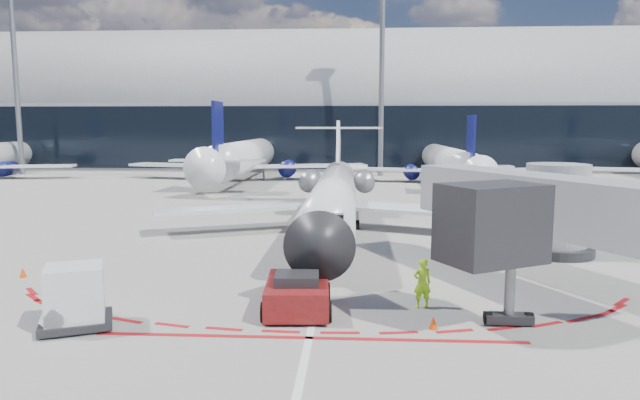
# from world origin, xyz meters

# --- Properties ---
(ground) EXTENTS (260.00, 260.00, 0.00)m
(ground) POSITION_xyz_m (0.00, 0.00, 0.00)
(ground) COLOR gray
(ground) RESTS_ON ground
(apron_centerline) EXTENTS (0.25, 40.00, 0.01)m
(apron_centerline) POSITION_xyz_m (0.00, 2.00, 0.01)
(apron_centerline) COLOR silver
(apron_centerline) RESTS_ON ground
(apron_stop_bar) EXTENTS (14.00, 0.25, 0.01)m
(apron_stop_bar) POSITION_xyz_m (0.00, -11.50, 0.01)
(apron_stop_bar) COLOR maroon
(apron_stop_bar) RESTS_ON ground
(terminal_building) EXTENTS (150.00, 24.15, 24.00)m
(terminal_building) POSITION_xyz_m (0.00, 64.97, 8.52)
(terminal_building) COLOR gray
(terminal_building) RESTS_ON ground
(jet_bridge) EXTENTS (10.03, 15.20, 4.90)m
(jet_bridge) POSITION_xyz_m (9.79, -3.01, 3.01)
(jet_bridge) COLOR gray
(jet_bridge) RESTS_ON ground
(light_mast_west) EXTENTS (0.70, 0.70, 25.00)m
(light_mast_west) POSITION_xyz_m (-45.00, 48.00, 12.50)
(light_mast_west) COLOR slate
(light_mast_west) RESTS_ON ground
(light_mast_centre) EXTENTS (0.70, 0.70, 25.00)m
(light_mast_centre) POSITION_xyz_m (5.00, 48.00, 12.50)
(light_mast_centre) COLOR slate
(light_mast_centre) RESTS_ON ground
(regional_jet) EXTENTS (23.16, 28.57, 7.15)m
(regional_jet) POSITION_xyz_m (0.15, 6.53, 2.39)
(regional_jet) COLOR silver
(regional_jet) RESTS_ON ground
(pushback_tug) EXTENTS (2.66, 5.82, 1.50)m
(pushback_tug) POSITION_xyz_m (-0.64, -8.81, 0.66)
(pushback_tug) COLOR #55110C
(pushback_tug) RESTS_ON ground
(ramp_worker) EXTENTS (0.77, 0.58, 1.89)m
(ramp_worker) POSITION_xyz_m (3.99, -8.17, 0.95)
(ramp_worker) COLOR #A2F119
(ramp_worker) RESTS_ON ground
(uld_container) EXTENTS (2.85, 2.67, 2.14)m
(uld_container) POSITION_xyz_m (-7.94, -11.01, 1.06)
(uld_container) COLOR black
(uld_container) RESTS_ON ground
(safety_cone_left) EXTENTS (0.32, 0.32, 0.44)m
(safety_cone_left) POSITION_xyz_m (-13.45, -4.89, 0.22)
(safety_cone_left) COLOR #DC4004
(safety_cone_left) RESTS_ON ground
(safety_cone_right) EXTENTS (0.31, 0.31, 0.43)m
(safety_cone_right) POSITION_xyz_m (4.11, -10.43, 0.22)
(safety_cone_right) COLOR #DC4004
(safety_cone_right) RESTS_ON ground
(bg_airliner_1) EXTENTS (35.23, 37.30, 11.40)m
(bg_airliner_1) POSITION_xyz_m (-12.07, 42.13, 5.70)
(bg_airliner_1) COLOR silver
(bg_airliner_1) RESTS_ON ground
(bg_airliner_2) EXTENTS (30.01, 31.77, 9.71)m
(bg_airliner_2) POSITION_xyz_m (12.78, 40.15, 4.85)
(bg_airliner_2) COLOR silver
(bg_airliner_2) RESTS_ON ground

